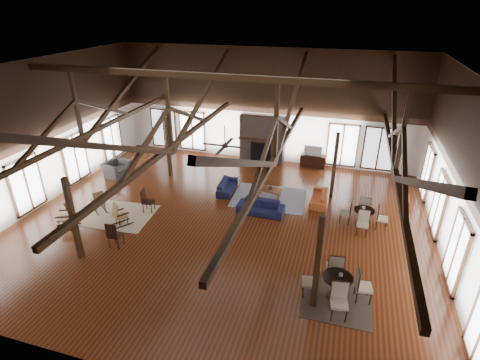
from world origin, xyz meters
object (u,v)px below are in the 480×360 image
(cafe_table_far, at_px, (364,214))
(cafe_table_near, at_px, (337,283))
(sofa_navy_front, at_px, (261,207))
(sofa_orange, at_px, (319,197))
(sofa_navy_left, at_px, (227,186))
(tv_console, at_px, (313,161))
(armchair, at_px, (117,169))
(coffee_table, at_px, (269,190))

(cafe_table_far, bearing_deg, cafe_table_near, -99.92)
(sofa_navy_front, bearing_deg, cafe_table_far, 5.25)
(sofa_orange, bearing_deg, sofa_navy_left, -87.76)
(sofa_navy_front, bearing_deg, tv_console, 76.46)
(sofa_navy_left, relative_size, tv_console, 1.29)
(sofa_navy_front, relative_size, sofa_navy_left, 1.15)
(sofa_navy_front, height_order, sofa_navy_left, sofa_navy_front)
(cafe_table_near, relative_size, tv_console, 1.60)
(tv_console, bearing_deg, sofa_navy_front, -105.06)
(sofa_navy_left, distance_m, cafe_table_near, 7.79)
(sofa_navy_left, height_order, cafe_table_near, cafe_table_near)
(cafe_table_near, relative_size, cafe_table_far, 1.13)
(sofa_orange, bearing_deg, armchair, -88.34)
(sofa_orange, bearing_deg, coffee_table, -84.95)
(cafe_table_near, bearing_deg, armchair, 153.07)
(sofa_navy_front, distance_m, sofa_navy_left, 2.52)
(sofa_navy_left, bearing_deg, coffee_table, -95.93)
(sofa_navy_left, bearing_deg, cafe_table_near, -141.11)
(coffee_table, height_order, armchair, armchair)
(cafe_table_near, bearing_deg, sofa_navy_front, 128.70)
(sofa_navy_front, xyz_separation_m, armchair, (-7.85, 1.53, 0.10))
(sofa_orange, distance_m, tv_console, 4.01)
(sofa_navy_left, relative_size, cafe_table_near, 0.81)
(armchair, bearing_deg, cafe_table_near, -104.31)
(sofa_navy_front, relative_size, armchair, 1.63)
(sofa_navy_front, bearing_deg, armchair, 170.49)
(sofa_orange, relative_size, cafe_table_far, 0.91)
(sofa_orange, distance_m, coffee_table, 2.21)
(sofa_navy_front, xyz_separation_m, cafe_table_far, (4.09, 0.27, 0.20))
(sofa_navy_left, relative_size, cafe_table_far, 0.91)
(coffee_table, relative_size, cafe_table_far, 0.64)
(sofa_navy_front, height_order, cafe_table_near, cafe_table_near)
(sofa_navy_front, xyz_separation_m, sofa_navy_left, (-1.99, 1.55, -0.04))
(sofa_orange, relative_size, tv_console, 1.29)
(sofa_navy_left, distance_m, tv_console, 5.33)
(sofa_navy_left, xyz_separation_m, tv_console, (3.49, 4.03, 0.08))
(armchair, distance_m, cafe_table_far, 12.01)
(coffee_table, distance_m, tv_console, 4.35)
(sofa_navy_front, xyz_separation_m, sofa_orange, (2.23, 1.65, -0.04))
(sofa_navy_front, relative_size, sofa_orange, 1.15)
(armchair, relative_size, cafe_table_far, 0.64)
(armchair, xyz_separation_m, cafe_table_far, (11.95, -1.26, 0.09))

